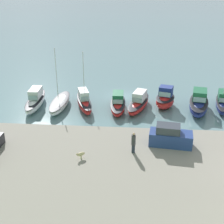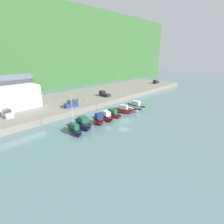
# 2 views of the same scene
# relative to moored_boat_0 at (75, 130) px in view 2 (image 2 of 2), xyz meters

# --- Properties ---
(ground_plane) EXTENTS (320.00, 320.00, 0.00)m
(ground_plane) POSITION_rel_moored_boat_0_xyz_m (13.99, -3.48, -0.89)
(ground_plane) COLOR slate
(hillside_backdrop) EXTENTS (240.00, 58.05, 43.44)m
(hillside_backdrop) POSITION_rel_moored_boat_0_xyz_m (13.99, 82.27, 20.83)
(hillside_backdrop) COLOR #386633
(hillside_backdrop) RESTS_ON ground_plane
(quay_promenade) EXTENTS (131.63, 27.09, 1.77)m
(quay_promenade) POSITION_rel_moored_boat_0_xyz_m (13.99, 23.78, 0.00)
(quay_promenade) COLOR gray
(quay_promenade) RESTS_ON ground_plane
(harbor_clubhouse) EXTENTS (16.45, 12.52, 10.01)m
(harbor_clubhouse) POSITION_rel_moored_boat_0_xyz_m (-5.44, 27.24, 4.61)
(harbor_clubhouse) COLOR white
(harbor_clubhouse) RESTS_ON quay_promenade
(moored_boat_0) EXTENTS (2.88, 7.26, 9.17)m
(moored_boat_0) POSITION_rel_moored_boat_0_xyz_m (0.00, 0.00, 0.00)
(moored_boat_0) COLOR navy
(moored_boat_0) RESTS_ON ground_plane
(moored_boat_1) EXTENTS (3.83, 7.77, 2.92)m
(moored_boat_1) POSITION_rel_moored_boat_0_xyz_m (3.39, 1.14, 0.20)
(moored_boat_1) COLOR navy
(moored_boat_1) RESTS_ON ground_plane
(moored_boat_2) EXTENTS (3.56, 4.88, 2.98)m
(moored_boat_2) POSITION_rel_moored_boat_0_xyz_m (7.85, 0.12, 0.22)
(moored_boat_2) COLOR red
(moored_boat_2) RESTS_ON ground_plane
(moored_boat_3) EXTENTS (3.99, 7.50, 2.50)m
(moored_boat_3) POSITION_rel_moored_boat_0_xyz_m (11.52, 1.12, 0.02)
(moored_boat_3) COLOR red
(moored_boat_3) RESTS_ON ground_plane
(moored_boat_4) EXTENTS (2.24, 7.08, 2.35)m
(moored_boat_4) POSITION_rel_moored_boat_0_xyz_m (14.39, 1.48, -0.04)
(moored_boat_4) COLOR red
(moored_boat_4) RESTS_ON ground_plane
(moored_boat_5) EXTENTS (3.86, 7.37, 8.17)m
(moored_boat_5) POSITION_rel_moored_boat_0_xyz_m (19.14, 1.37, 0.06)
(moored_boat_5) COLOR red
(moored_boat_5) RESTS_ON ground_plane
(moored_boat_6) EXTENTS (2.39, 7.69, 8.61)m
(moored_boat_6) POSITION_rel_moored_boat_0_xyz_m (22.52, 1.63, -0.21)
(moored_boat_6) COLOR silver
(moored_boat_6) RESTS_ON ground_plane
(moored_boat_7) EXTENTS (2.11, 7.90, 2.60)m
(moored_boat_7) POSITION_rel_moored_boat_0_xyz_m (26.00, 1.45, 0.06)
(moored_boat_7) COLOR silver
(moored_boat_7) RESTS_ON ground_plane
(parked_car_1) EXTENTS (1.87, 4.23, 2.16)m
(parked_car_1) POSITION_rel_moored_boat_0_xyz_m (-8.44, 18.25, 1.81)
(parked_car_1) COLOR #B7B7BC
(parked_car_1) RESTS_ON quay_promenade
(parked_car_3) EXTENTS (4.38, 2.28, 2.16)m
(parked_car_3) POSITION_rel_moored_boat_0_xyz_m (8.52, 13.64, 1.81)
(parked_car_3) COLOR navy
(parked_car_3) RESTS_ON quay_promenade
(pickup_truck_0) EXTENTS (2.13, 4.79, 1.90)m
(pickup_truck_0) POSITION_rel_moored_boat_0_xyz_m (26.23, 17.09, 1.71)
(pickup_truck_0) COLOR black
(pickup_truck_0) RESTS_ON quay_promenade
(pickup_truck_1) EXTENTS (4.89, 2.39, 1.90)m
(pickup_truck_1) POSITION_rel_moored_boat_0_xyz_m (68.97, 18.44, 1.71)
(pickup_truck_1) COLOR black
(pickup_truck_1) RESTS_ON quay_promenade
(person_on_quay) EXTENTS (0.40, 0.40, 2.14)m
(person_on_quay) POSITION_rel_moored_boat_0_xyz_m (12.12, 15.35, 1.99)
(person_on_quay) COLOR #232838
(person_on_quay) RESTS_ON quay_promenade
(dog_on_quay) EXTENTS (0.82, 0.71, 0.68)m
(dog_on_quay) POSITION_rel_moored_boat_0_xyz_m (16.96, 16.78, 1.35)
(dog_on_quay) COLOR tan
(dog_on_quay) RESTS_ON quay_promenade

